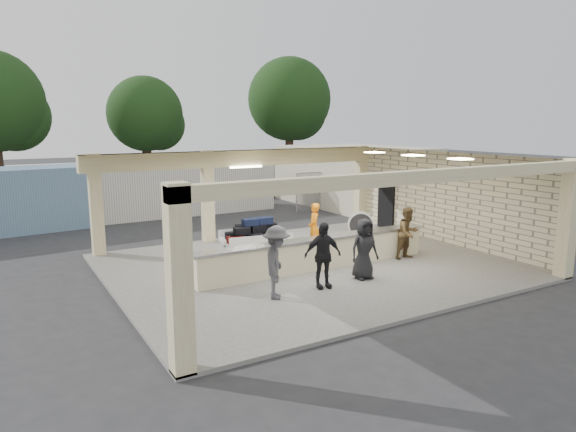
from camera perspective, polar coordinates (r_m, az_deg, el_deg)
ground at (r=16.42m, az=2.33°, el=-5.76°), size 120.00×120.00×0.00m
pavilion at (r=16.76m, az=1.75°, el=-0.68°), size 12.01×10.00×3.55m
baggage_counter at (r=15.86m, az=3.32°, el=-4.15°), size 8.20×0.58×0.98m
luggage_cart at (r=17.35m, az=-3.74°, el=-2.16°), size 2.38×1.67×1.29m
drum_fan at (r=19.90m, az=8.08°, el=-0.96°), size 1.00×0.83×1.10m
baggage_handler at (r=17.87m, az=2.92°, el=-1.29°), size 0.56×0.71×1.70m
passenger_a at (r=17.38m, az=13.20°, el=-1.85°), size 0.86×0.41×1.73m
passenger_b at (r=13.96m, az=3.88°, el=-4.37°), size 1.12×0.57×1.82m
passenger_c at (r=13.10m, az=-1.28°, el=-5.18°), size 1.02×1.26×1.89m
passenger_d at (r=14.91m, az=8.46°, el=-3.62°), size 0.89×0.43×1.76m
car_white_a at (r=32.48m, az=2.57°, el=3.55°), size 5.55×4.24×1.43m
car_white_b at (r=34.01m, az=6.92°, el=3.90°), size 5.17×2.69×1.55m
car_dark at (r=32.13m, az=-3.59°, el=3.34°), size 4.06×2.95×1.29m
container_white at (r=26.09m, az=-14.87°, el=2.92°), size 12.38×2.63×2.68m
fence at (r=29.82m, az=10.86°, el=3.43°), size 12.06×0.06×2.03m
tree_mid at (r=40.89m, az=-15.22°, el=10.57°), size 6.00×5.60×8.00m
tree_right at (r=44.74m, az=0.41°, el=12.47°), size 7.20×7.00×10.00m
adjacent_building at (r=29.58m, az=7.42°, el=4.53°), size 6.00×8.00×3.20m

